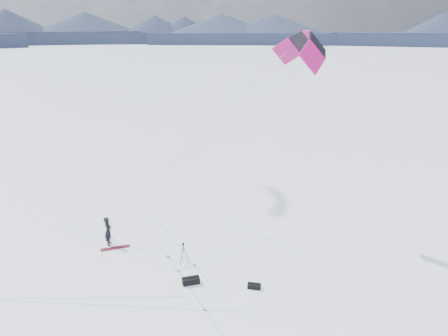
{
  "coord_description": "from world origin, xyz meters",
  "views": [
    {
      "loc": [
        3.35,
        -20.59,
        12.27
      ],
      "look_at": [
        3.5,
        3.23,
        4.56
      ],
      "focal_mm": 35.0,
      "sensor_mm": 36.0,
      "label": 1
    }
  ],
  "objects_px": {
    "snowkiter": "(109,244)",
    "snowboard": "(115,248)",
    "gear_bag_a": "(191,281)",
    "tripod": "(183,250)",
    "gear_bag_b": "(254,286)"
  },
  "relations": [
    {
      "from": "gear_bag_a",
      "to": "tripod",
      "type": "bearing_deg",
      "value": 88.07
    },
    {
      "from": "gear_bag_b",
      "to": "snowkiter",
      "type": "bearing_deg",
      "value": 163.19
    },
    {
      "from": "tripod",
      "to": "snowkiter",
      "type": "bearing_deg",
      "value": 156.69
    },
    {
      "from": "snowkiter",
      "to": "gear_bag_b",
      "type": "bearing_deg",
      "value": -127.79
    },
    {
      "from": "snowboard",
      "to": "gear_bag_a",
      "type": "relative_size",
      "value": 1.75
    },
    {
      "from": "snowkiter",
      "to": "gear_bag_b",
      "type": "xyz_separation_m",
      "value": [
        8.27,
        -4.63,
        0.13
      ]
    },
    {
      "from": "snowkiter",
      "to": "snowboard",
      "type": "relative_size",
      "value": 1.05
    },
    {
      "from": "gear_bag_a",
      "to": "gear_bag_b",
      "type": "relative_size",
      "value": 1.35
    },
    {
      "from": "gear_bag_b",
      "to": "tripod",
      "type": "bearing_deg",
      "value": 158.44
    },
    {
      "from": "snowkiter",
      "to": "tripod",
      "type": "xyz_separation_m",
      "value": [
        4.59,
        -2.15,
        0.76
      ]
    },
    {
      "from": "snowkiter",
      "to": "gear_bag_a",
      "type": "bearing_deg",
      "value": -137.87
    },
    {
      "from": "snowkiter",
      "to": "tripod",
      "type": "height_order",
      "value": "tripod"
    },
    {
      "from": "snowkiter",
      "to": "snowboard",
      "type": "bearing_deg",
      "value": -145.36
    },
    {
      "from": "tripod",
      "to": "gear_bag_a",
      "type": "height_order",
      "value": "tripod"
    },
    {
      "from": "snowkiter",
      "to": "gear_bag_b",
      "type": "distance_m",
      "value": 9.48
    }
  ]
}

